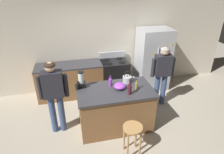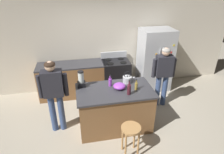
# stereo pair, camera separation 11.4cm
# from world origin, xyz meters

# --- Properties ---
(ground_plane) EXTENTS (14.00, 14.00, 0.00)m
(ground_plane) POSITION_xyz_m (0.00, 0.00, 0.00)
(ground_plane) COLOR #B2A893
(back_wall) EXTENTS (8.00, 0.10, 2.70)m
(back_wall) POSITION_xyz_m (0.00, 1.95, 1.35)
(back_wall) COLOR beige
(back_wall) RESTS_ON ground_plane
(kitchen_island) EXTENTS (1.60, 0.91, 0.95)m
(kitchen_island) POSITION_xyz_m (0.00, 0.00, 0.48)
(kitchen_island) COLOR brown
(kitchen_island) RESTS_ON ground_plane
(back_counter_run) EXTENTS (2.00, 0.64, 0.95)m
(back_counter_run) POSITION_xyz_m (-0.80, 1.55, 0.47)
(back_counter_run) COLOR brown
(back_counter_run) RESTS_ON ground_plane
(refrigerator) EXTENTS (0.90, 0.73, 1.80)m
(refrigerator) POSITION_xyz_m (1.51, 1.50, 0.90)
(refrigerator) COLOR #B7BABF
(refrigerator) RESTS_ON ground_plane
(stove_range) EXTENTS (0.76, 0.65, 1.13)m
(stove_range) POSITION_xyz_m (0.36, 1.52, 0.48)
(stove_range) COLOR black
(stove_range) RESTS_ON ground_plane
(person_by_island_left) EXTENTS (0.59, 0.23, 1.63)m
(person_by_island_left) POSITION_xyz_m (-1.23, 0.14, 0.99)
(person_by_island_left) COLOR #384C7A
(person_by_island_left) RESTS_ON ground_plane
(person_by_sink_right) EXTENTS (0.60, 0.26, 1.58)m
(person_by_sink_right) POSITION_xyz_m (1.35, 0.58, 0.96)
(person_by_sink_right) COLOR #384C7A
(person_by_sink_right) RESTS_ON ground_plane
(bar_stool) EXTENTS (0.36, 0.36, 0.65)m
(bar_stool) POSITION_xyz_m (0.12, -0.83, 0.50)
(bar_stool) COLOR #B7844C
(bar_stool) RESTS_ON ground_plane
(blender_appliance) EXTENTS (0.17, 0.17, 0.36)m
(blender_appliance) POSITION_xyz_m (-0.67, 0.29, 1.10)
(blender_appliance) COLOR black
(blender_appliance) RESTS_ON kitchen_island
(bottle_vinegar) EXTENTS (0.06, 0.06, 0.24)m
(bottle_vinegar) POSITION_xyz_m (0.44, -0.07, 1.03)
(bottle_vinegar) COLOR olive
(bottle_vinegar) RESTS_ON kitchen_island
(bottle_wine) EXTENTS (0.08, 0.08, 0.32)m
(bottle_wine) POSITION_xyz_m (0.24, -0.22, 1.06)
(bottle_wine) COLOR #471923
(bottle_wine) RESTS_ON kitchen_island
(bottle_soda) EXTENTS (0.07, 0.07, 0.26)m
(bottle_soda) POSITION_xyz_m (-0.06, 0.19, 1.04)
(bottle_soda) COLOR purple
(bottle_soda) RESTS_ON kitchen_island
(mixing_bowl) EXTENTS (0.26, 0.26, 0.12)m
(mixing_bowl) POSITION_xyz_m (0.10, 0.03, 1.01)
(mixing_bowl) COLOR purple
(mixing_bowl) RESTS_ON kitchen_island
(tea_kettle) EXTENTS (0.28, 0.20, 0.27)m
(tea_kettle) POSITION_xyz_m (0.34, 0.27, 1.03)
(tea_kettle) COLOR #B7BABF
(tea_kettle) RESTS_ON kitchen_island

